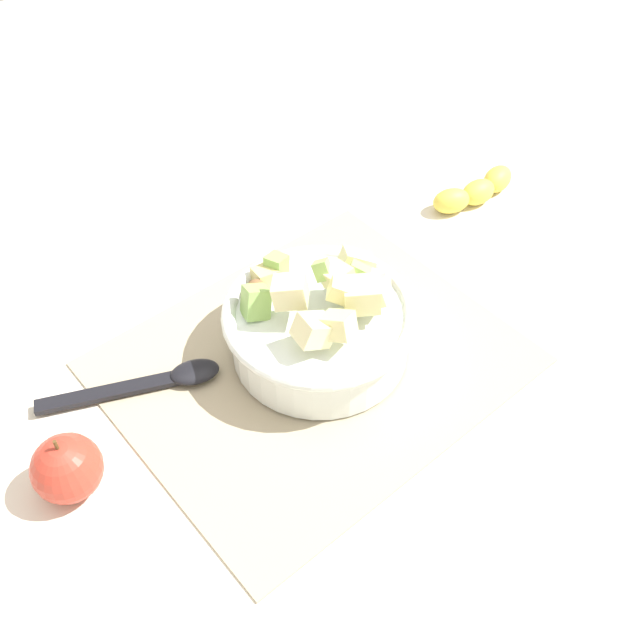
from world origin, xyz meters
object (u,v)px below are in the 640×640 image
Objects in this scene: serving_spoon at (159,380)px; whole_apple at (67,468)px; salad_bowl at (321,324)px; banana_whole at (476,191)px.

whole_apple is (0.14, 0.05, 0.02)m from serving_spoon.
salad_bowl is 0.19m from serving_spoon.
serving_spoon is at bearing -0.16° from banana_whole.
salad_bowl reaches higher than serving_spoon.
whole_apple is at bearing -4.46° from salad_bowl.
salad_bowl reaches higher than banana_whole.
serving_spoon is 2.40× the size of whole_apple.
banana_whole is (-0.36, -0.08, -0.03)m from salad_bowl.
whole_apple is 0.67m from banana_whole.
whole_apple is (0.31, -0.02, -0.01)m from salad_bowl.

